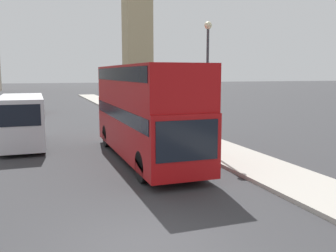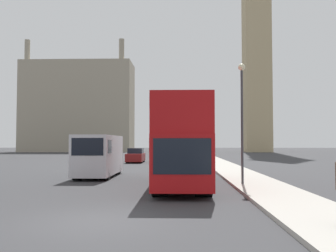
% 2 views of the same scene
% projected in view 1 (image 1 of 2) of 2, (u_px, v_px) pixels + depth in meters
% --- Properties ---
extents(ground_plane, '(300.00, 300.00, 0.00)m').
position_uv_depth(ground_plane, '(144.00, 247.00, 8.41)').
color(ground_plane, '#333335').
extents(red_double_decker_bus, '(2.51, 10.07, 4.22)m').
position_uv_depth(red_double_decker_bus, '(145.00, 108.00, 16.72)').
color(red_double_decker_bus, '#A80F11').
rests_on(red_double_decker_bus, ground_plane).
extents(white_van, '(2.17, 6.18, 2.69)m').
position_uv_depth(white_van, '(22.00, 120.00, 19.73)').
color(white_van, silver).
rests_on(white_van, ground_plane).
extents(street_lamp, '(0.36, 0.36, 6.10)m').
position_uv_depth(street_lamp, '(207.00, 68.00, 17.51)').
color(street_lamp, '#38383D').
rests_on(street_lamp, sidewalk_strip).
extents(parked_sedan, '(1.77, 4.51, 1.60)m').
position_uv_depth(parked_sedan, '(32.00, 106.00, 36.45)').
color(parked_sedan, maroon).
rests_on(parked_sedan, ground_plane).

